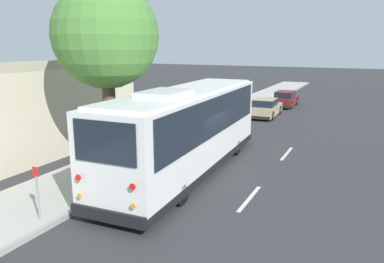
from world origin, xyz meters
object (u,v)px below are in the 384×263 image
Objects in this scene: sign_post_near at (38,193)px; sign_post_far at (85,172)px; parked_sedan_tan at (265,108)px; parked_sedan_maroon at (285,99)px; street_tree at (107,29)px; fire_hydrant at (211,123)px; shuttle_bus at (187,126)px.

sign_post_far is (1.96, 0.00, 0.00)m from sign_post_near.
parked_sedan_tan is 17.71m from sign_post_far.
sign_post_far reaches higher than parked_sedan_maroon.
street_tree reaches higher than sign_post_near.
fire_hydrant is at bearing 163.99° from parked_sedan_tan.
street_tree is at bearing 117.67° from shuttle_bus.
shuttle_bus is 2.53× the size of parked_sedan_tan.
fire_hydrant is (-6.42, 1.60, -0.05)m from parked_sedan_tan.
fire_hydrant is (11.23, 0.21, -0.43)m from sign_post_far.
sign_post_far is at bearing -162.77° from street_tree.
shuttle_bus reaches higher than parked_sedan_tan.
sign_post_near reaches higher than parked_sedan_tan.
sign_post_near is 1.98× the size of fire_hydrant.
shuttle_bus is 13.65m from parked_sedan_tan.
parked_sedan_tan is at bearing 176.62° from parked_sedan_maroon.
parked_sedan_maroon is at bearing -2.16° from shuttle_bus.
parked_sedan_maroon is 11.99m from fire_hydrant.
sign_post_near is (-19.61, 1.38, 0.37)m from parked_sedan_tan.
parked_sedan_maroon is at bearing -9.06° from fire_hydrant.
fire_hydrant is at bearing 13.09° from shuttle_bus.
parked_sedan_tan is (13.58, 0.40, -1.31)m from shuttle_bus.
parked_sedan_maroon is 5.28× the size of fire_hydrant.
parked_sedan_maroon is 21.27m from street_tree.
parked_sedan_maroon is 2.64× the size of sign_post_far.
fire_hydrant is at bearing -3.85° from street_tree.
fire_hydrant is at bearing 0.93° from sign_post_near.
shuttle_bus is at bearing -23.70° from sign_post_far.
parked_sedan_tan is 5.47× the size of fire_hydrant.
shuttle_bus is 7.56m from fire_hydrant.
sign_post_near is at bearing 175.84° from parked_sedan_maroon.
street_tree is (-15.08, 2.18, 5.08)m from parked_sedan_tan.
shuttle_bus reaches higher than sign_post_far.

